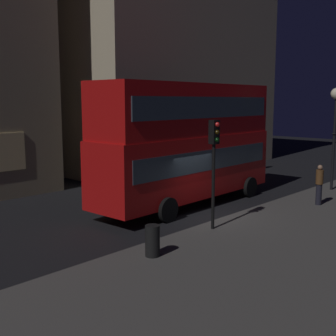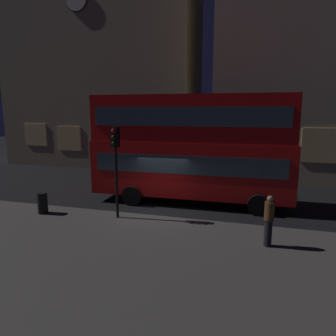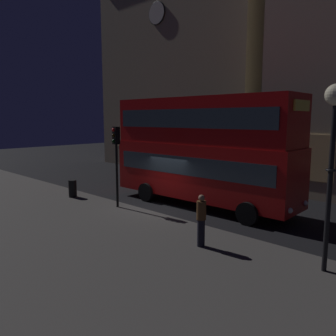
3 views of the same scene
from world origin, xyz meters
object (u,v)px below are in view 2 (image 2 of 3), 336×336
pedestrian (269,220)px  litter_bin (43,203)px  double_decker_bus (191,144)px  traffic_light_near_kerb (115,153)px

pedestrian → litter_bin: bearing=-44.4°
litter_bin → pedestrian: bearing=-5.0°
double_decker_bus → traffic_light_near_kerb: double_decker_bus is taller
traffic_light_near_kerb → pedestrian: size_ratio=2.19×
double_decker_bus → litter_bin: 7.60m
double_decker_bus → litter_bin: size_ratio=10.65×
double_decker_bus → traffic_light_near_kerb: (-2.56, -3.42, -0.08)m
traffic_light_near_kerb → litter_bin: bearing=-169.2°
pedestrian → litter_bin: 9.82m
traffic_light_near_kerb → pedestrian: traffic_light_near_kerb is taller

